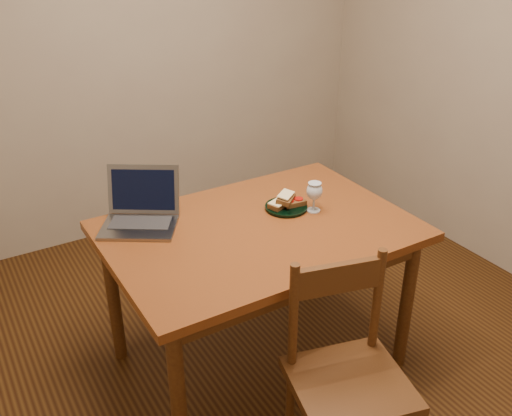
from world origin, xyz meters
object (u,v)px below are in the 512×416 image
chair (348,369)px  laptop (141,209)px  plate (286,207)px  milk_glass (314,197)px  table (259,244)px

chair → laptop: size_ratio=1.18×
chair → laptop: (-0.39, 0.97, 0.32)m
plate → milk_glass: size_ratio=1.38×
table → milk_glass: (0.29, 0.00, 0.16)m
laptop → milk_glass: bearing=9.2°
table → plate: 0.23m
chair → table: bearing=101.9°
chair → laptop: 1.10m
chair → milk_glass: milk_glass is taller
table → milk_glass: bearing=0.2°
plate → laptop: laptop is taller
chair → milk_glass: (0.32, 0.67, 0.33)m
table → chair: (-0.03, -0.67, -0.18)m
table → milk_glass: milk_glass is taller
milk_glass → laptop: (-0.70, 0.31, -0.01)m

